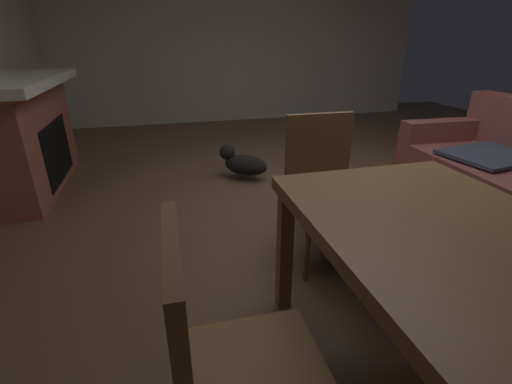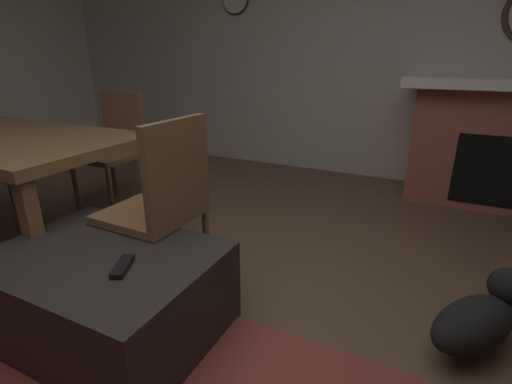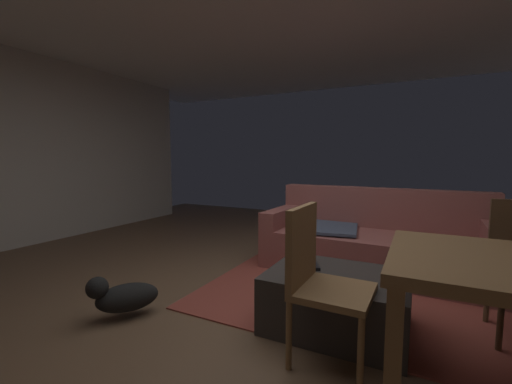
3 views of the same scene
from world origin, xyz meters
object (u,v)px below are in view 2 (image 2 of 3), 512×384
(tv_remote, at_px, (123,266))
(small_dog, at_px, (479,318))
(dining_chair_south, at_px, (116,143))
(dining_chair_west, at_px, (163,199))
(dining_table, at_px, (8,147))
(ottoman_coffee_table, at_px, (108,293))

(tv_remote, xyz_separation_m, small_dog, (-1.31, -0.64, -0.24))
(dining_chair_south, relative_size, dining_chair_west, 1.00)
(dining_table, xyz_separation_m, small_dog, (-2.66, -0.20, -0.49))
(dining_chair_west, bearing_deg, ottoman_coffee_table, 85.96)
(ottoman_coffee_table, bearing_deg, dining_chair_west, -94.04)
(dining_chair_south, xyz_separation_m, small_dog, (-2.66, 0.66, -0.35))
(small_dog, bearing_deg, tv_remote, 26.12)
(tv_remote, xyz_separation_m, dining_chair_west, (0.15, -0.44, 0.11))
(dining_table, relative_size, dining_chair_west, 1.75)
(tv_remote, bearing_deg, dining_table, -44.13)
(ottoman_coffee_table, distance_m, dining_chair_south, 1.75)
(tv_remote, relative_size, dining_table, 0.10)
(dining_chair_south, bearing_deg, dining_table, 89.93)
(dining_chair_west, relative_size, small_dog, 1.87)
(ottoman_coffee_table, xyz_separation_m, dining_chair_south, (1.18, -1.25, 0.32))
(tv_remote, distance_m, dining_table, 1.45)
(ottoman_coffee_table, relative_size, dining_table, 0.59)
(ottoman_coffee_table, bearing_deg, tv_remote, 163.28)
(tv_remote, bearing_deg, ottoman_coffee_table, -42.79)
(dining_table, xyz_separation_m, dining_chair_south, (-0.00, -0.86, -0.14))
(small_dog, bearing_deg, ottoman_coffee_table, 21.60)
(ottoman_coffee_table, bearing_deg, small_dog, -158.40)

